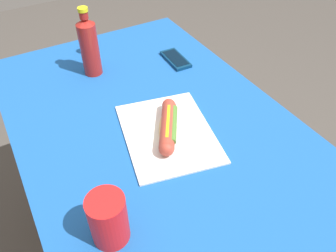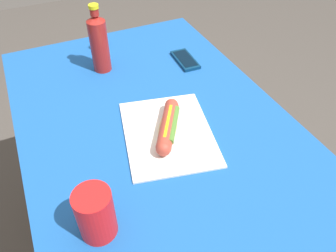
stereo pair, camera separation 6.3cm
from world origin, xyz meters
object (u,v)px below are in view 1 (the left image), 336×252
(cell_phone, at_px, (176,59))
(drinking_cup, at_px, (108,219))
(salt_shaker, at_px, (91,44))
(hot_dog, at_px, (168,126))
(soda_bottle, at_px, (89,46))

(cell_phone, height_order, drinking_cup, drinking_cup)
(salt_shaker, bearing_deg, hot_dog, 3.82)
(hot_dog, relative_size, salt_shaker, 2.17)
(cell_phone, bearing_deg, soda_bottle, -104.62)
(hot_dog, height_order, salt_shaker, salt_shaker)
(hot_dog, relative_size, soda_bottle, 0.80)
(hot_dog, distance_m, cell_phone, 0.40)
(hot_dog, xyz_separation_m, salt_shaker, (-0.53, -0.04, 0.01))
(drinking_cup, relative_size, salt_shaker, 1.44)
(cell_phone, xyz_separation_m, salt_shaker, (-0.20, -0.25, 0.04))
(salt_shaker, bearing_deg, drinking_cup, -17.20)
(hot_dog, distance_m, drinking_cup, 0.34)
(hot_dog, xyz_separation_m, drinking_cup, (0.21, -0.26, 0.03))
(hot_dog, bearing_deg, soda_bottle, -169.48)
(cell_phone, relative_size, salt_shaker, 1.62)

